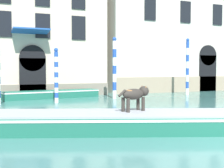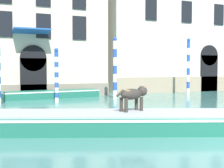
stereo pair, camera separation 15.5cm
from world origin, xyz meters
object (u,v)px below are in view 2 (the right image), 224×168
at_px(dog_on_deck, 134,94).
at_px(boat_moored_near_palazzo, 52,94).
at_px(mooring_pole_1, 188,66).
at_px(mooring_pole_2, 57,75).
at_px(boat_foreground, 107,121).
at_px(mooring_pole_0, 115,68).

relative_size(dog_on_deck, boat_moored_near_palazzo, 0.19).
xyz_separation_m(mooring_pole_1, mooring_pole_2, (-10.87, -1.61, -0.57)).
xyz_separation_m(boat_foreground, dog_on_deck, (0.96, -0.04, 0.86)).
relative_size(mooring_pole_0, mooring_pole_2, 1.28).
height_order(mooring_pole_0, mooring_pole_2, mooring_pole_0).
relative_size(boat_foreground, mooring_pole_1, 2.04).
bearing_deg(dog_on_deck, boat_moored_near_palazzo, 77.37).
height_order(boat_foreground, boat_moored_near_palazzo, boat_foreground).
bearing_deg(boat_moored_near_palazzo, mooring_pole_1, -15.59).
bearing_deg(mooring_pole_1, boat_moored_near_palazzo, 171.62).
bearing_deg(boat_foreground, mooring_pole_2, 109.18).
height_order(boat_foreground, dog_on_deck, dog_on_deck).
relative_size(boat_moored_near_palazzo, mooring_pole_1, 1.55).
distance_m(dog_on_deck, boat_moored_near_palazzo, 12.39).
height_order(boat_foreground, mooring_pole_2, mooring_pole_2).
xyz_separation_m(dog_on_deck, mooring_pole_2, (-0.60, 9.20, 0.50)).
xyz_separation_m(boat_foreground, mooring_pole_2, (0.36, 9.16, 1.36)).
distance_m(boat_moored_near_palazzo, mooring_pole_1, 10.79).
xyz_separation_m(mooring_pole_0, mooring_pole_2, (-4.36, -1.14, -0.47)).
bearing_deg(mooring_pole_2, mooring_pole_1, 8.41).
relative_size(boat_foreground, mooring_pole_0, 2.14).
bearing_deg(dog_on_deck, mooring_pole_2, 80.08).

